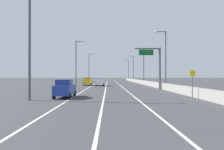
{
  "coord_description": "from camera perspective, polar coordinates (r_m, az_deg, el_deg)",
  "views": [
    {
      "loc": [
        -1.52,
        -3.05,
        2.44
      ],
      "look_at": [
        -0.69,
        39.41,
        2.59
      ],
      "focal_mm": 31.26,
      "sensor_mm": 36.0,
      "label": 1
    }
  ],
  "objects": [
    {
      "name": "lamp_post_right_third",
      "position": [
        59.83,
        9.01,
        3.4
      ],
      "size": [
        2.14,
        0.44,
        10.86
      ],
      "color": "#4C4C51",
      "rests_on": "ground_plane"
    },
    {
      "name": "car_yellow_2",
      "position": [
        49.1,
        -7.15,
        -1.86
      ],
      "size": [
        1.91,
        4.13,
        2.05
      ],
      "color": "gold",
      "rests_on": "ground_plane"
    },
    {
      "name": "lamp_post_right_fifth",
      "position": [
        104.81,
        4.69,
        1.85
      ],
      "size": [
        2.14,
        0.44,
        10.86
      ],
      "color": "#4C4C51",
      "rests_on": "ground_plane"
    },
    {
      "name": "lamp_post_right_second",
      "position": [
        37.75,
        15.07,
        5.51
      ],
      "size": [
        2.14,
        0.44,
        10.86
      ],
      "color": "#4C4C51",
      "rests_on": "ground_plane"
    },
    {
      "name": "car_white_1",
      "position": [
        46.74,
        -3.59,
        -1.96
      ],
      "size": [
        1.97,
        4.36,
        2.01
      ],
      "color": "white",
      "rests_on": "ground_plane"
    },
    {
      "name": "speed_advisory_sign",
      "position": [
        22.46,
        22.45,
        -1.91
      ],
      "size": [
        0.6,
        0.11,
        3.0
      ],
      "color": "#4C4C51",
      "rests_on": "ground_plane"
    },
    {
      "name": "lane_stripe_left",
      "position": [
        58.24,
        -5.04,
        -2.6
      ],
      "size": [
        0.16,
        130.0,
        0.0
      ],
      "primitive_type": "cube",
      "color": "silver",
      "rests_on": "ground_plane"
    },
    {
      "name": "jersey_barrier_right",
      "position": [
        44.21,
        11.8,
        -2.64
      ],
      "size": [
        0.6,
        120.0,
        1.1
      ],
      "primitive_type": "cube",
      "color": "gray",
      "rests_on": "ground_plane"
    },
    {
      "name": "lamp_post_left_mid",
      "position": [
        47.35,
        -10.2,
        4.35
      ],
      "size": [
        2.14,
        0.44,
        10.86
      ],
      "color": "#4C4C51",
      "rests_on": "ground_plane"
    },
    {
      "name": "lane_stripe_right",
      "position": [
        58.18,
        1.86,
        -2.6
      ],
      "size": [
        0.16,
        130.0,
        0.0
      ],
      "primitive_type": "cube",
      "color": "silver",
      "rests_on": "ground_plane"
    },
    {
      "name": "ground_plane",
      "position": [
        67.11,
        0.18,
        -2.28
      ],
      "size": [
        320.0,
        320.0,
        0.0
      ],
      "primitive_type": "plane",
      "color": "#38383A"
    },
    {
      "name": "lane_stripe_center",
      "position": [
        58.1,
        -1.59,
        -2.6
      ],
      "size": [
        0.16,
        130.0,
        0.0
      ],
      "primitive_type": "cube",
      "color": "silver",
      "rests_on": "ground_plane"
    },
    {
      "name": "overhead_sign_gantry",
      "position": [
        35.9,
        12.66,
        3.46
      ],
      "size": [
        4.68,
        0.36,
        7.5
      ],
      "color": "#47474C",
      "rests_on": "ground_plane"
    },
    {
      "name": "car_blue_0",
      "position": [
        22.41,
        -13.58,
        -3.86
      ],
      "size": [
        1.82,
        4.2,
        2.02
      ],
      "color": "#1E389E",
      "rests_on": "ground_plane"
    },
    {
      "name": "lamp_post_left_near",
      "position": [
        21.11,
        -22.35,
        10.06
      ],
      "size": [
        2.14,
        0.44,
        10.86
      ],
      "color": "#4C4C51",
      "rests_on": "ground_plane"
    },
    {
      "name": "lamp_post_right_fourth",
      "position": [
        82.22,
        6.07,
        2.42
      ],
      "size": [
        2.14,
        0.44,
        10.86
      ],
      "color": "#4C4C51",
      "rests_on": "ground_plane"
    },
    {
      "name": "lamp_post_left_far",
      "position": [
        74.29,
        -6.57,
        2.7
      ],
      "size": [
        2.14,
        0.44,
        10.86
      ],
      "color": "#4C4C51",
      "rests_on": "ground_plane"
    }
  ]
}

